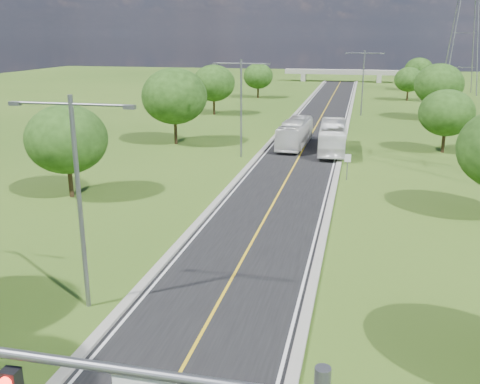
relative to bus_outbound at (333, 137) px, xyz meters
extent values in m
plane|color=#2E4E16|center=(-3.20, 10.45, -1.66)|extent=(260.00, 260.00, 0.00)
cube|color=black|center=(-3.20, 16.45, -1.63)|extent=(8.00, 150.00, 0.06)
cube|color=gray|center=(-7.45, 16.45, -1.55)|extent=(0.50, 150.00, 0.22)
cube|color=gray|center=(1.05, 16.45, -1.55)|extent=(0.50, 150.00, 0.22)
cylinder|color=slate|center=(-1.60, -50.55, 4.94)|extent=(8.40, 0.20, 0.20)
cylinder|color=#FF140C|center=(-3.40, -50.71, 4.39)|extent=(0.24, 0.06, 0.24)
cylinder|color=slate|center=(2.00, -11.55, -0.46)|extent=(0.08, 0.08, 2.40)
cube|color=white|center=(2.00, -11.58, 0.34)|extent=(0.55, 0.04, 0.70)
cube|color=gray|center=(-13.20, 90.45, -0.66)|extent=(1.20, 3.00, 2.00)
cube|color=gray|center=(6.80, 90.45, -0.66)|extent=(1.20, 3.00, 2.00)
cube|color=gray|center=(-3.20, 90.45, 0.94)|extent=(30.00, 3.00, 1.20)
cylinder|color=slate|center=(-9.20, -37.55, 3.34)|extent=(0.22, 0.22, 10.00)
cylinder|color=slate|center=(-10.60, -37.55, 7.94)|extent=(2.80, 0.12, 0.12)
cylinder|color=slate|center=(-7.80, -37.55, 7.94)|extent=(2.80, 0.12, 0.12)
cube|color=slate|center=(-11.90, -37.55, 7.89)|extent=(0.50, 0.25, 0.18)
cube|color=slate|center=(-6.50, -37.55, 7.89)|extent=(0.50, 0.25, 0.18)
cylinder|color=slate|center=(-9.20, -4.55, 3.34)|extent=(0.22, 0.22, 10.00)
cylinder|color=slate|center=(-10.60, -4.55, 7.94)|extent=(2.80, 0.12, 0.12)
cylinder|color=slate|center=(-7.80, -4.55, 7.94)|extent=(2.80, 0.12, 0.12)
cube|color=slate|center=(-11.90, -4.55, 7.89)|extent=(0.50, 0.25, 0.18)
cube|color=slate|center=(-6.50, -4.55, 7.89)|extent=(0.50, 0.25, 0.18)
cylinder|color=slate|center=(2.80, 28.45, 3.34)|extent=(0.22, 0.22, 10.00)
cylinder|color=slate|center=(1.40, 28.45, 7.94)|extent=(2.80, 0.12, 0.12)
cylinder|color=slate|center=(4.20, 28.45, 7.94)|extent=(2.80, 0.12, 0.12)
cube|color=slate|center=(0.10, 28.45, 7.89)|extent=(0.50, 0.25, 0.18)
cube|color=slate|center=(5.50, 28.45, 7.89)|extent=(0.50, 0.25, 0.18)
cylinder|color=black|center=(-19.20, -21.55, -0.31)|extent=(0.36, 0.36, 2.70)
ellipsoid|color=#1B3A10|center=(-19.20, -21.55, 2.99)|extent=(6.30, 6.30, 5.36)
cylinder|color=black|center=(-18.20, 0.45, -0.04)|extent=(0.36, 0.36, 3.24)
ellipsoid|color=#1B3A10|center=(-18.20, 0.45, 3.92)|extent=(7.56, 7.56, 6.43)
cylinder|color=black|center=(-20.20, 24.45, -0.22)|extent=(0.36, 0.36, 2.88)
ellipsoid|color=#1B3A10|center=(-20.20, 24.45, 3.30)|extent=(6.72, 6.72, 5.71)
cylinder|color=black|center=(-17.70, 48.45, -0.40)|extent=(0.36, 0.36, 2.52)
ellipsoid|color=#1B3A10|center=(-17.70, 48.45, 2.68)|extent=(5.88, 5.88, 5.00)
cylinder|color=black|center=(11.80, 2.45, -0.40)|extent=(0.36, 0.36, 2.52)
ellipsoid|color=#1B3A10|center=(11.80, 2.45, 2.68)|extent=(5.88, 5.88, 5.00)
cylinder|color=black|center=(13.80, 26.45, -0.13)|extent=(0.36, 0.36, 3.06)
ellipsoid|color=#1B3A10|center=(13.80, 26.45, 3.61)|extent=(7.14, 7.14, 6.07)
cylinder|color=black|center=(11.30, 50.45, -0.49)|extent=(0.36, 0.36, 2.34)
ellipsoid|color=#1B3A10|center=(11.30, 50.45, 2.37)|extent=(5.46, 5.46, 4.64)
cylinder|color=black|center=(14.80, 70.45, -0.31)|extent=(0.36, 0.36, 2.70)
ellipsoid|color=#1B3A10|center=(14.80, 70.45, 2.99)|extent=(6.30, 6.30, 5.36)
imported|color=white|center=(0.00, 0.00, 0.00)|extent=(3.17, 11.62, 3.21)
imported|color=silver|center=(-4.36, 2.00, -0.10)|extent=(3.04, 10.92, 3.01)
camera|label=1|loc=(2.96, -58.28, 10.83)|focal=40.00mm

